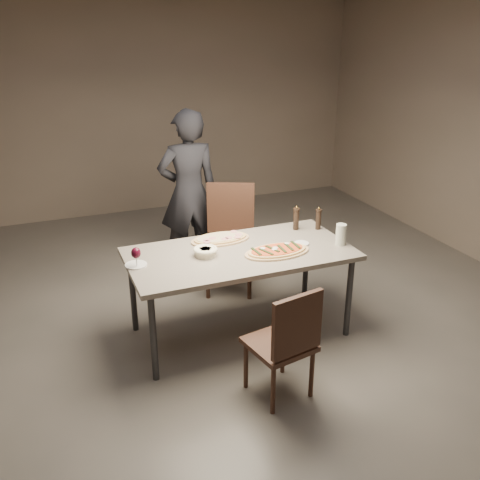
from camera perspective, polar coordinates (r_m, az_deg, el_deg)
name	(u,v)px	position (r m, az deg, el deg)	size (l,w,h in m)	color
room	(240,173)	(4.07, 0.00, 7.18)	(7.00, 7.00, 7.00)	#5C564F
dining_table	(240,258)	(4.31, 0.00, -1.93)	(1.80, 0.90, 0.75)	gray
zucchini_pizza	(277,251)	(4.27, 3.97, -1.18)	(0.54, 0.30, 0.05)	tan
ham_pizza	(220,239)	(4.50, -2.10, 0.15)	(0.51, 0.28, 0.04)	tan
bread_basket	(205,251)	(4.20, -3.71, -1.18)	(0.19, 0.19, 0.07)	#F8F0C9
oil_dish	(301,243)	(4.45, 6.57, -0.37)	(0.12, 0.12, 0.01)	white
pepper_mill_left	(318,219)	(4.77, 8.37, 2.25)	(0.05, 0.05, 0.20)	black
pepper_mill_right	(296,218)	(4.73, 6.01, 2.30)	(0.06, 0.06, 0.22)	black
carafe	(341,235)	(4.47, 10.70, 0.58)	(0.09, 0.09, 0.18)	silver
wine_glass	(136,254)	(4.04, -11.04, -1.44)	(0.07, 0.07, 0.16)	silver
side_plate	(136,265)	(4.12, -11.03, -2.62)	(0.17, 0.17, 0.01)	white
chair_near	(287,339)	(3.67, 5.00, -10.51)	(0.47, 0.47, 0.86)	#3D2419
chair_far	(230,231)	(5.18, -1.07, 0.93)	(0.64, 0.64, 1.02)	#3D2419
diner	(189,193)	(5.47, -5.51, 5.04)	(0.62, 0.41, 1.69)	black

